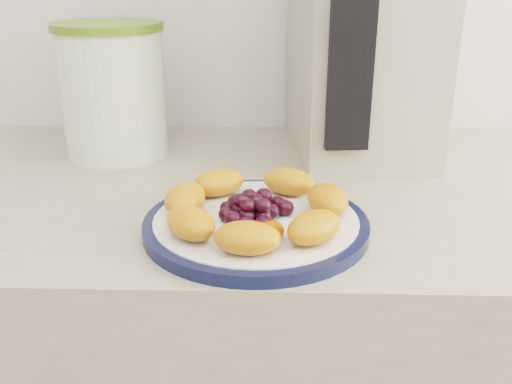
{
  "coord_description": "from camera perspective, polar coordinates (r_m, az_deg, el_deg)",
  "views": [
    {
      "loc": [
        0.04,
        0.42,
        1.2
      ],
      "look_at": [
        0.02,
        1.04,
        0.95
      ],
      "focal_mm": 40.0,
      "sensor_mm": 36.0,
      "label": 1
    }
  ],
  "objects": [
    {
      "name": "plate_face",
      "position": [
        0.68,
        0.0,
        -3.25
      ],
      "size": [
        0.24,
        0.24,
        0.02
      ],
      "primitive_type": "cylinder",
      "color": "white",
      "rests_on": "counter"
    },
    {
      "name": "canister_lid",
      "position": [
        0.95,
        -14.65,
        15.75
      ],
      "size": [
        0.2,
        0.2,
        0.01
      ],
      "primitive_type": "cylinder",
      "rotation": [
        0.0,
        0.0,
        -0.13
      ],
      "color": "olive",
      "rests_on": "canister"
    },
    {
      "name": "appliance_panel",
      "position": [
        0.8,
        9.5,
        13.4
      ],
      "size": [
        0.06,
        0.03,
        0.26
      ],
      "primitive_type": "cube",
      "rotation": [
        0.0,
        0.0,
        0.1
      ],
      "color": "black",
      "rests_on": "appliance_body"
    },
    {
      "name": "appliance_body",
      "position": [
        0.95,
        10.53,
        14.36
      ],
      "size": [
        0.23,
        0.3,
        0.36
      ],
      "primitive_type": "cube",
      "rotation": [
        0.0,
        0.0,
        0.1
      ],
      "color": "#AAA593",
      "rests_on": "counter"
    },
    {
      "name": "canister",
      "position": [
        0.96,
        -14.05,
        9.48
      ],
      "size": [
        0.19,
        0.19,
        0.2
      ],
      "primitive_type": "cylinder",
      "rotation": [
        0.0,
        0.0,
        -0.13
      ],
      "color": "#496E13",
      "rests_on": "counter"
    },
    {
      "name": "plate_rim",
      "position": [
        0.68,
        0.0,
        -3.33
      ],
      "size": [
        0.27,
        0.27,
        0.01
      ],
      "primitive_type": "cylinder",
      "color": "#121A3D",
      "rests_on": "counter"
    },
    {
      "name": "fruit_plate",
      "position": [
        0.66,
        -0.27,
        -1.47
      ],
      "size": [
        0.23,
        0.23,
        0.03
      ],
      "color": "orange",
      "rests_on": "plate_face"
    }
  ]
}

